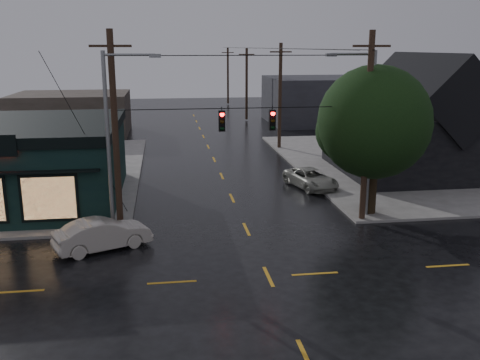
{
  "coord_description": "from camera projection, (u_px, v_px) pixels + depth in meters",
  "views": [
    {
      "loc": [
        -4.09,
        -20.26,
        9.33
      ],
      "look_at": [
        -0.42,
        5.42,
        2.83
      ],
      "focal_mm": 40.0,
      "sensor_mm": 36.0,
      "label": 1
    }
  ],
  "objects": [
    {
      "name": "sidewalk_ne",
      "position": [
        459.0,
        161.0,
        44.21
      ],
      "size": [
        28.0,
        28.0,
        0.15
      ],
      "primitive_type": "cube",
      "color": "slate",
      "rests_on": "ground"
    },
    {
      "name": "utility_pole_far_c",
      "position": [
        228.0,
        104.0,
        88.47
      ],
      "size": [
        2.0,
        0.32,
        9.15
      ],
      "primitive_type": null,
      "color": "black",
      "rests_on": "ground"
    },
    {
      "name": "corner_tree",
      "position": [
        374.0,
        123.0,
        29.16
      ],
      "size": [
        6.23,
        6.23,
        8.28
      ],
      "color": "black",
      "rests_on": "ground"
    },
    {
      "name": "streetlight_nw",
      "position": [
        114.0,
        237.0,
        26.92
      ],
      "size": [
        5.4,
        0.3,
        9.15
      ],
      "primitive_type": null,
      "color": "gray",
      "rests_on": "ground"
    },
    {
      "name": "bg_building_west",
      "position": [
        72.0,
        114.0,
        58.24
      ],
      "size": [
        12.0,
        10.0,
        4.4
      ],
      "primitive_type": "cube",
      "color": "#352E27",
      "rests_on": "ground"
    },
    {
      "name": "ne_building",
      "position": [
        424.0,
        114.0,
        39.57
      ],
      "size": [
        12.6,
        11.6,
        8.75
      ],
      "color": "black",
      "rests_on": "ground"
    },
    {
      "name": "streetlight_ne",
      "position": [
        366.0,
        216.0,
        30.16
      ],
      "size": [
        5.4,
        0.3,
        9.15
      ],
      "primitive_type": null,
      "color": "gray",
      "rests_on": "ground"
    },
    {
      "name": "span_signal_assembly",
      "position": [
        247.0,
        120.0,
        27.15
      ],
      "size": [
        13.0,
        0.48,
        1.23
      ],
      "color": "black",
      "rests_on": "ground"
    },
    {
      "name": "utility_pole_ne",
      "position": [
        362.0,
        221.0,
        29.41
      ],
      "size": [
        2.0,
        0.32,
        10.15
      ],
      "primitive_type": null,
      "color": "black",
      "rests_on": "ground"
    },
    {
      "name": "sedan_cream",
      "position": [
        103.0,
        234.0,
        25.13
      ],
      "size": [
        4.74,
        3.28,
        1.48
      ],
      "primitive_type": "imported",
      "rotation": [
        0.0,
        0.0,
        2.0
      ],
      "color": "beige",
      "rests_on": "ground"
    },
    {
      "name": "utility_pole_far_a",
      "position": [
        279.0,
        149.0,
        50.06
      ],
      "size": [
        2.0,
        0.32,
        9.65
      ],
      "primitive_type": null,
      "color": "black",
      "rests_on": "ground"
    },
    {
      "name": "utility_pole_nw",
      "position": [
        121.0,
        232.0,
        27.63
      ],
      "size": [
        2.0,
        0.32,
        10.15
      ],
      "primitive_type": null,
      "color": "black",
      "rests_on": "ground"
    },
    {
      "name": "suv_silver",
      "position": [
        311.0,
        178.0,
        36.15
      ],
      "size": [
        3.31,
        5.06,
        1.29
      ],
      "primitive_type": "imported",
      "rotation": [
        0.0,
        0.0,
        0.27
      ],
      "color": "#9D9D91",
      "rests_on": "ground"
    },
    {
      "name": "bg_building_east",
      "position": [
        325.0,
        100.0,
        67.01
      ],
      "size": [
        14.0,
        12.0,
        5.6
      ],
      "primitive_type": "cube",
      "color": "#2B2A30",
      "rests_on": "ground"
    },
    {
      "name": "utility_pole_far_b",
      "position": [
        246.0,
        120.0,
        69.27
      ],
      "size": [
        2.0,
        0.32,
        9.15
      ],
      "primitive_type": null,
      "color": "black",
      "rests_on": "ground"
    },
    {
      "name": "ground_plane",
      "position": [
        268.0,
        277.0,
        22.28
      ],
      "size": [
        160.0,
        160.0,
        0.0
      ],
      "primitive_type": "plane",
      "color": "black"
    }
  ]
}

